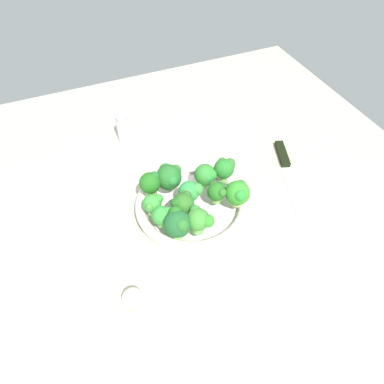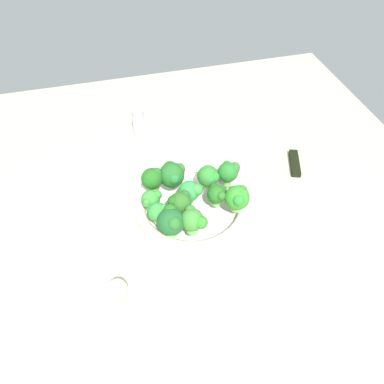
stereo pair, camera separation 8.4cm
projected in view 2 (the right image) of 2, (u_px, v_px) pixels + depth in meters
ground_plane at (189, 216)px, 90.67cm from camera, size 130.00×130.00×2.50cm
bowl at (192, 207)px, 88.19cm from camera, size 26.25×26.25×4.16cm
broccoli_floret_0 at (229, 172)px, 87.47cm from camera, size 5.34×4.76×6.45cm
broccoli_floret_1 at (157, 212)px, 80.26cm from camera, size 4.55×4.23×5.39cm
broccoli_floret_2 at (172, 174)px, 87.33cm from camera, size 6.47×6.93×6.66cm
broccoli_floret_3 at (217, 194)px, 84.06cm from camera, size 4.60×5.22×5.16cm
broccoli_floret_4 at (209, 177)px, 87.11cm from camera, size 5.04×5.09×6.07cm
broccoli_floret_5 at (153, 179)px, 86.03cm from camera, size 4.93×4.90×6.63cm
broccoli_floret_6 at (193, 220)px, 78.18cm from camera, size 5.20×5.77×6.20cm
broccoli_floret_7 at (189, 192)px, 84.01cm from camera, size 5.64×4.92×5.66cm
broccoli_floret_8 at (237, 198)px, 82.52cm from camera, size 5.66×5.86×6.37cm
broccoli_floret_9 at (180, 203)px, 81.27cm from camera, size 5.26×4.97×6.24cm
broccoli_floret_10 at (171, 221)px, 77.62cm from camera, size 5.86×6.32×6.75cm
broccoli_floret_11 at (151, 200)px, 82.87cm from camera, size 4.69×4.30×5.11cm
knife at (296, 176)px, 97.29cm from camera, size 11.20×25.86×1.50cm
garlic_bulb at (117, 289)px, 73.64cm from camera, size 4.24×4.24×4.24cm
pepper_shaker at (139, 123)px, 106.53cm from camera, size 3.47×3.47×8.76cm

